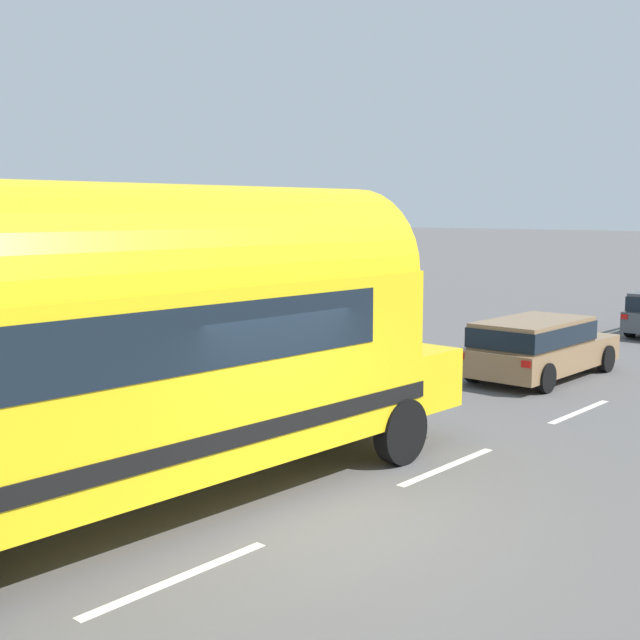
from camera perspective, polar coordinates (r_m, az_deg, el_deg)
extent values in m
plane|color=#565454|center=(10.50, -0.21, -13.64)|extent=(300.00, 300.00, 0.00)
cube|color=silver|center=(9.13, -9.70, -17.08)|extent=(0.14, 2.40, 0.01)
cube|color=silver|center=(12.70, 8.76, -9.91)|extent=(0.14, 2.40, 0.01)
cube|color=silver|center=(16.59, 17.40, -6.02)|extent=(0.14, 2.40, 0.01)
cube|color=silver|center=(22.18, 13.44, -2.52)|extent=(0.12, 80.00, 0.01)
cube|color=yellow|center=(10.46, -13.25, -3.93)|extent=(2.70, 8.94, 2.30)
cylinder|color=yellow|center=(10.30, -13.44, 2.36)|extent=(2.64, 8.83, 2.45)
cube|color=yellow|center=(14.01, 4.42, -3.67)|extent=(2.29, 1.35, 0.95)
cube|color=black|center=(10.61, -13.14, -7.37)|extent=(2.74, 8.98, 0.24)
cube|color=black|center=(10.20, -14.75, -0.84)|extent=(2.69, 7.14, 0.76)
cube|color=black|center=(13.35, 2.87, 1.54)|extent=(2.14, 0.15, 0.96)
cube|color=silver|center=(14.57, 6.11, -3.76)|extent=(0.90, 0.12, 0.56)
cylinder|color=black|center=(14.13, -2.02, -5.95)|extent=(0.28, 1.01, 1.00)
cylinder|color=black|center=(12.64, 5.58, -7.61)|extent=(0.28, 1.01, 1.00)
cube|color=olive|center=(19.70, 15.01, -2.29)|extent=(1.82, 4.47, 0.60)
cube|color=olive|center=(19.19, 14.43, -0.79)|extent=(1.62, 3.02, 0.55)
cube|color=black|center=(19.19, 14.42, -0.88)|extent=(1.68, 3.06, 0.43)
cube|color=red|center=(18.12, 9.60, -2.40)|extent=(0.20, 0.04, 0.14)
cube|color=red|center=(17.35, 13.97, -2.96)|extent=(0.20, 0.04, 0.14)
cylinder|color=black|center=(21.46, 14.80, -2.04)|extent=(0.20, 0.64, 0.64)
cylinder|color=black|center=(20.75, 19.04, -2.52)|extent=(0.20, 0.64, 0.64)
cylinder|color=black|center=(18.82, 10.53, -3.23)|extent=(0.20, 0.64, 0.64)
cylinder|color=black|center=(18.01, 15.22, -3.86)|extent=(0.20, 0.64, 0.64)
cube|color=red|center=(25.98, 20.17, 0.23)|extent=(0.20, 0.04, 0.14)
cylinder|color=black|center=(26.71, 20.55, -0.43)|extent=(0.21, 0.64, 0.64)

